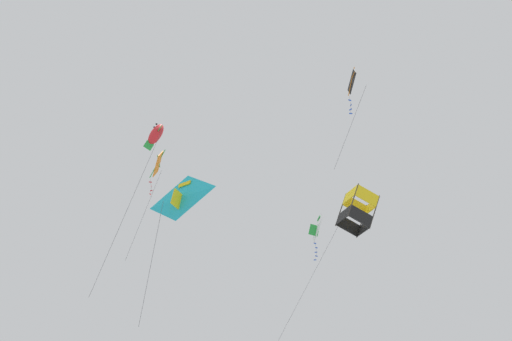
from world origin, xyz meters
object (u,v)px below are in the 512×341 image
object	(u,v)px
kite_delta_mid_left	(181,198)
kite_diamond_highest	(352,82)
kite_box_low_drifter	(358,211)
kite_fish_far_centre	(156,135)
kite_diamond_upper_right	(158,164)
kite_delta_near_right	(316,228)

from	to	relation	value
kite_delta_mid_left	kite_diamond_highest	distance (m)	13.75
kite_box_low_drifter	kite_fish_far_centre	world-z (taller)	kite_fish_far_centre
kite_delta_mid_left	kite_diamond_upper_right	distance (m)	17.94
kite_diamond_highest	kite_fish_far_centre	distance (m)	11.01
kite_delta_near_right	kite_diamond_upper_right	bearing A→B (deg)	99.39
kite_diamond_highest	kite_delta_near_right	bearing A→B (deg)	-13.17
kite_box_low_drifter	kite_delta_near_right	distance (m)	12.08
kite_delta_mid_left	kite_diamond_upper_right	world-z (taller)	kite_diamond_upper_right
kite_diamond_upper_right	kite_delta_near_right	world-z (taller)	kite_diamond_upper_right
kite_delta_mid_left	kite_delta_near_right	xyz separation A→B (m)	(18.10, 7.24, 6.14)
kite_box_low_drifter	kite_delta_near_right	world-z (taller)	kite_delta_near_right
kite_diamond_highest	kite_box_low_drifter	bearing A→B (deg)	-19.41
kite_delta_mid_left	kite_diamond_upper_right	xyz separation A→B (m)	(8.83, 12.58, 9.27)
kite_delta_mid_left	kite_box_low_drifter	distance (m)	10.91
kite_fish_far_centre	kite_delta_near_right	distance (m)	16.78
kite_delta_mid_left	kite_box_low_drifter	size ratio (longest dim) A/B	2.60
kite_diamond_upper_right	kite_delta_near_right	bearing A→B (deg)	-96.21
kite_diamond_highest	kite_diamond_upper_right	size ratio (longest dim) A/B	0.83
kite_delta_near_right	kite_box_low_drifter	bearing A→B (deg)	178.29
kite_delta_mid_left	kite_delta_near_right	size ratio (longest dim) A/B	0.71
kite_diamond_upper_right	kite_delta_near_right	size ratio (longest dim) A/B	0.92
kite_diamond_upper_right	kite_fish_far_centre	bearing A→B (deg)	163.83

